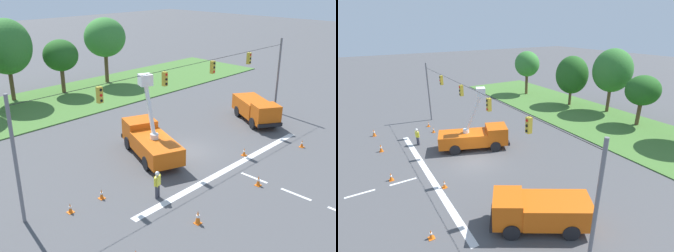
% 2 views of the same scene
% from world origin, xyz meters
% --- Properties ---
extents(ground_plane, '(200.00, 200.00, 0.00)m').
position_xyz_m(ground_plane, '(0.00, 0.00, 0.00)').
color(ground_plane, '#4C4C4F').
extents(grass_verge, '(56.00, 12.00, 0.10)m').
position_xyz_m(grass_verge, '(0.00, 18.00, 0.05)').
color(grass_verge, '#477533').
rests_on(grass_verge, ground).
extents(lane_markings, '(17.60, 15.25, 0.01)m').
position_xyz_m(lane_markings, '(0.00, -5.62, 0.00)').
color(lane_markings, silver).
rests_on(lane_markings, ground).
extents(signal_gantry, '(26.20, 0.33, 7.20)m').
position_xyz_m(signal_gantry, '(0.09, -0.00, 4.58)').
color(signal_gantry, slate).
rests_on(signal_gantry, ground).
extents(tree_centre, '(5.12, 5.18, 8.61)m').
position_xyz_m(tree_centre, '(-3.34, 21.83, 5.75)').
color(tree_centre, brown).
rests_on(tree_centre, ground).
extents(tree_east, '(3.79, 4.08, 6.06)m').
position_xyz_m(tree_east, '(2.02, 20.59, 4.30)').
color(tree_east, brown).
rests_on(tree_east, ground).
extents(tree_far_east, '(5.06, 4.91, 7.96)m').
position_xyz_m(tree_far_east, '(8.33, 20.83, 5.60)').
color(tree_far_east, brown).
rests_on(tree_far_east, ground).
extents(utility_truck_bucket_lift, '(4.59, 7.11, 6.03)m').
position_xyz_m(utility_truck_bucket_lift, '(-2.48, 1.30, 1.30)').
color(utility_truck_bucket_lift, '#D6560F').
rests_on(utility_truck_bucket_lift, ground).
extents(utility_truck_support_near, '(5.03, 6.18, 2.18)m').
position_xyz_m(utility_truck_support_near, '(9.33, -0.16, 1.20)').
color(utility_truck_support_near, '#D6560F').
rests_on(utility_truck_support_near, ground).
extents(road_worker, '(0.63, 0.34, 1.77)m').
position_xyz_m(road_worker, '(-6.23, -3.39, 1.00)').
color(road_worker, '#383842').
rests_on(road_worker, ground).
extents(traffic_cone_foreground_left, '(0.36, 0.36, 0.63)m').
position_xyz_m(traffic_cone_foreground_left, '(-1.97, 4.57, 0.30)').
color(traffic_cone_foreground_left, orange).
rests_on(traffic_cone_foreground_left, ground).
extents(traffic_cone_foreground_right, '(0.36, 0.36, 0.60)m').
position_xyz_m(traffic_cone_foreground_right, '(6.90, -5.99, 0.29)').
color(traffic_cone_foreground_right, orange).
rests_on(traffic_cone_foreground_right, ground).
extents(traffic_cone_mid_left, '(0.36, 0.36, 0.79)m').
position_xyz_m(traffic_cone_mid_left, '(-6.52, -6.83, 0.39)').
color(traffic_cone_mid_left, orange).
rests_on(traffic_cone_mid_left, ground).
extents(traffic_cone_mid_right, '(0.36, 0.36, 0.69)m').
position_xyz_m(traffic_cone_mid_right, '(-0.69, -6.88, 0.34)').
color(traffic_cone_mid_right, orange).
rests_on(traffic_cone_mid_right, ground).
extents(traffic_cone_near_bucket, '(0.36, 0.36, 0.63)m').
position_xyz_m(traffic_cone_near_bucket, '(-8.64, -1.08, 0.30)').
color(traffic_cone_near_bucket, orange).
rests_on(traffic_cone_near_bucket, ground).
extents(traffic_cone_lane_edge_a, '(0.36, 0.36, 0.61)m').
position_xyz_m(traffic_cone_lane_edge_a, '(-10.78, -1.05, 0.29)').
color(traffic_cone_lane_edge_a, orange).
rests_on(traffic_cone_lane_edge_a, ground).
extents(traffic_cone_far_left, '(0.36, 0.36, 0.63)m').
position_xyz_m(traffic_cone_far_left, '(2.45, -3.66, 0.30)').
color(traffic_cone_far_left, orange).
rests_on(traffic_cone_far_left, ground).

